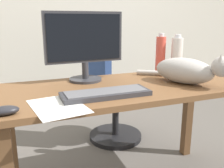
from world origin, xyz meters
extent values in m
cube|color=brown|center=(0.00, 0.00, 0.69)|extent=(1.43, 0.62, 0.03)
cube|color=brown|center=(-0.66, 0.25, 0.34)|extent=(0.06, 0.06, 0.68)
cube|color=brown|center=(0.66, 0.25, 0.34)|extent=(0.06, 0.06, 0.68)
cylinder|color=black|center=(0.22, 0.71, 0.02)|extent=(0.48, 0.48, 0.04)
cylinder|color=black|center=(0.22, 0.71, 0.21)|extent=(0.06, 0.06, 0.42)
cylinder|color=navy|center=(0.22, 0.71, 0.45)|extent=(0.44, 0.44, 0.06)
cube|color=navy|center=(0.04, 0.68, 0.68)|extent=(0.13, 0.36, 0.40)
cylinder|color=#333338|center=(-0.19, 0.20, 0.72)|extent=(0.20, 0.20, 0.01)
cylinder|color=#333338|center=(-0.19, 0.20, 0.77)|extent=(0.04, 0.04, 0.10)
cube|color=#333338|center=(-0.19, 0.20, 0.97)|extent=(0.48, 0.05, 0.30)
cube|color=black|center=(-0.19, 0.18, 0.97)|extent=(0.45, 0.02, 0.27)
cube|color=#333338|center=(-0.18, -0.15, 0.72)|extent=(0.44, 0.15, 0.02)
cube|color=slate|center=(-0.18, -0.15, 0.73)|extent=(0.40, 0.12, 0.00)
ellipsoid|color=#B2ADA8|center=(0.34, -0.07, 0.78)|extent=(0.32, 0.40, 0.15)
sphere|color=#B2ADA8|center=(0.44, -0.26, 0.83)|extent=(0.11, 0.11, 0.11)
cone|color=#B2ADA8|center=(0.41, -0.27, 0.88)|extent=(0.04, 0.04, 0.04)
cylinder|color=#B2ADA8|center=(0.26, 0.18, 0.73)|extent=(0.17, 0.13, 0.03)
ellipsoid|color=#232328|center=(-0.64, -0.24, 0.73)|extent=(0.11, 0.06, 0.04)
cube|color=white|center=(-0.43, -0.22, 0.71)|extent=(0.25, 0.32, 0.00)
cylinder|color=silver|center=(0.47, 0.19, 0.83)|extent=(0.08, 0.08, 0.25)
cylinder|color=silver|center=(0.47, 0.19, 0.97)|extent=(0.04, 0.04, 0.02)
cylinder|color=#D84C3D|center=(0.38, 0.25, 0.83)|extent=(0.07, 0.07, 0.25)
cylinder|color=silver|center=(0.38, 0.25, 0.97)|extent=(0.04, 0.04, 0.02)
camera|label=1|loc=(-0.58, -1.26, 1.08)|focal=39.73mm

